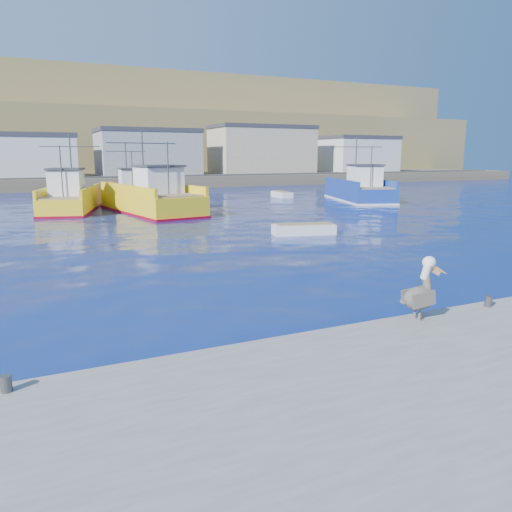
{
  "coord_description": "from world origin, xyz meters",
  "views": [
    {
      "loc": [
        -8.46,
        -12.7,
        4.61
      ],
      "look_at": [
        -1.22,
        2.77,
        1.16
      ],
      "focal_mm": 35.0,
      "sensor_mm": 36.0,
      "label": 1
    }
  ],
  "objects_px": {
    "skiff_far": "(282,195)",
    "trawler_yellow_a": "(71,199)",
    "boat_orange": "(129,189)",
    "skiff_mid": "(304,230)",
    "pelican": "(421,293)",
    "trawler_blue": "(359,190)",
    "trawler_yellow_b": "(152,199)"
  },
  "relations": [
    {
      "from": "trawler_yellow_a",
      "to": "trawler_blue",
      "type": "xyz_separation_m",
      "value": [
        28.17,
        -1.78,
        0.06
      ]
    },
    {
      "from": "boat_orange",
      "to": "skiff_far",
      "type": "bearing_deg",
      "value": -17.28
    },
    {
      "from": "skiff_far",
      "to": "pelican",
      "type": "relative_size",
      "value": 2.33
    },
    {
      "from": "trawler_yellow_b",
      "to": "skiff_far",
      "type": "height_order",
      "value": "trawler_yellow_b"
    },
    {
      "from": "skiff_mid",
      "to": "pelican",
      "type": "relative_size",
      "value": 2.37
    },
    {
      "from": "boat_orange",
      "to": "skiff_mid",
      "type": "xyz_separation_m",
      "value": [
        4.45,
        -29.47,
        -0.77
      ]
    },
    {
      "from": "skiff_mid",
      "to": "pelican",
      "type": "height_order",
      "value": "pelican"
    },
    {
      "from": "trawler_yellow_a",
      "to": "pelican",
      "type": "height_order",
      "value": "trawler_yellow_a"
    },
    {
      "from": "boat_orange",
      "to": "trawler_blue",
      "type": "bearing_deg",
      "value": -29.88
    },
    {
      "from": "skiff_mid",
      "to": "pelican",
      "type": "distance_m",
      "value": 17.23
    },
    {
      "from": "skiff_far",
      "to": "trawler_yellow_a",
      "type": "bearing_deg",
      "value": -166.59
    },
    {
      "from": "trawler_yellow_b",
      "to": "skiff_mid",
      "type": "relative_size",
      "value": 3.42
    },
    {
      "from": "boat_orange",
      "to": "pelican",
      "type": "height_order",
      "value": "boat_orange"
    },
    {
      "from": "boat_orange",
      "to": "skiff_mid",
      "type": "height_order",
      "value": "boat_orange"
    },
    {
      "from": "trawler_yellow_b",
      "to": "pelican",
      "type": "xyz_separation_m",
      "value": [
        -0.64,
        -31.45,
        0.08
      ]
    },
    {
      "from": "boat_orange",
      "to": "skiff_far",
      "type": "height_order",
      "value": "boat_orange"
    },
    {
      "from": "boat_orange",
      "to": "pelican",
      "type": "relative_size",
      "value": 4.99
    },
    {
      "from": "trawler_yellow_a",
      "to": "trawler_yellow_b",
      "type": "xyz_separation_m",
      "value": [
        5.95,
        -3.7,
        0.11
      ]
    },
    {
      "from": "trawler_yellow_a",
      "to": "boat_orange",
      "type": "height_order",
      "value": "trawler_yellow_a"
    },
    {
      "from": "trawler_yellow_b",
      "to": "trawler_blue",
      "type": "relative_size",
      "value": 1.06
    },
    {
      "from": "skiff_mid",
      "to": "trawler_yellow_b",
      "type": "bearing_deg",
      "value": 109.41
    },
    {
      "from": "trawler_blue",
      "to": "skiff_mid",
      "type": "xyz_separation_m",
      "value": [
        -16.81,
        -17.25,
        -0.81
      ]
    },
    {
      "from": "trawler_yellow_a",
      "to": "pelican",
      "type": "distance_m",
      "value": 35.55
    },
    {
      "from": "trawler_yellow_b",
      "to": "trawler_blue",
      "type": "distance_m",
      "value": 22.3
    },
    {
      "from": "skiff_far",
      "to": "trawler_blue",
      "type": "bearing_deg",
      "value": -53.96
    },
    {
      "from": "trawler_yellow_a",
      "to": "skiff_mid",
      "type": "distance_m",
      "value": 22.18
    },
    {
      "from": "trawler_yellow_a",
      "to": "skiff_mid",
      "type": "relative_size",
      "value": 2.9
    },
    {
      "from": "trawler_yellow_b",
      "to": "skiff_far",
      "type": "xyz_separation_m",
      "value": [
        16.95,
        9.15,
        -0.86
      ]
    },
    {
      "from": "trawler_yellow_b",
      "to": "skiff_far",
      "type": "distance_m",
      "value": 19.28
    },
    {
      "from": "trawler_blue",
      "to": "pelican",
      "type": "distance_m",
      "value": 40.44
    },
    {
      "from": "trawler_blue",
      "to": "trawler_yellow_b",
      "type": "bearing_deg",
      "value": -175.08
    },
    {
      "from": "trawler_yellow_b",
      "to": "pelican",
      "type": "height_order",
      "value": "trawler_yellow_b"
    }
  ]
}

